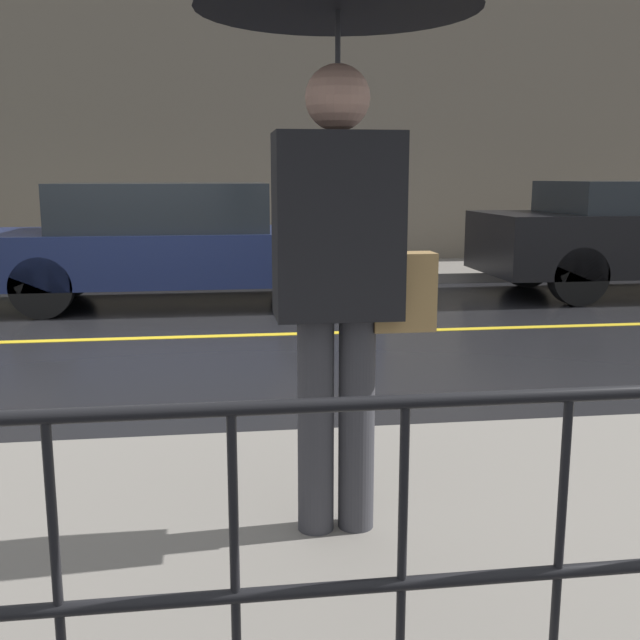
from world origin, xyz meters
The scene contains 7 objects.
ground_plane centered at (0.00, 0.00, 0.00)m, with size 80.00×80.00×0.00m, color black.
sidewalk_near centered at (0.00, -4.52, 0.07)m, with size 28.00×2.55×0.14m.
sidewalk_far centered at (0.00, 4.23, 0.07)m, with size 28.00×1.97×0.14m.
lane_marking centered at (0.00, 0.00, 0.00)m, with size 25.20×0.12×0.01m.
building_storefront centered at (0.00, 5.36, 2.94)m, with size 28.00×0.30×5.88m.
pedestrian centered at (1.26, -4.44, 1.84)m, with size 1.02×1.02×2.20m.
car_navy centered at (0.31, 1.99, 0.75)m, with size 4.73×1.73×1.46m.
Camera 1 is at (0.80, -7.21, 1.54)m, focal length 42.00 mm.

